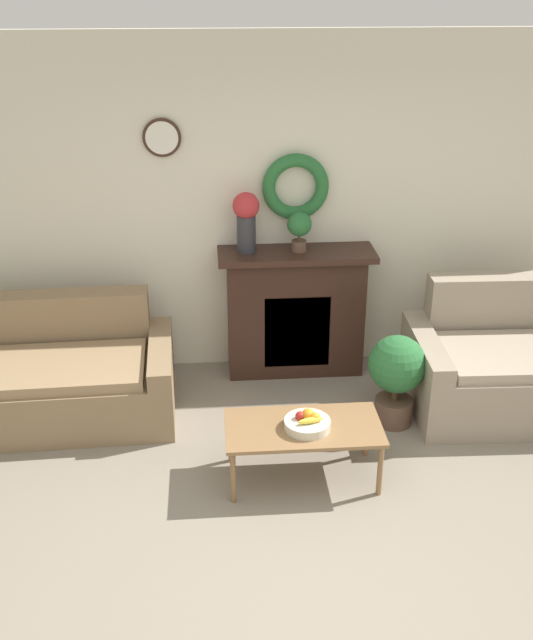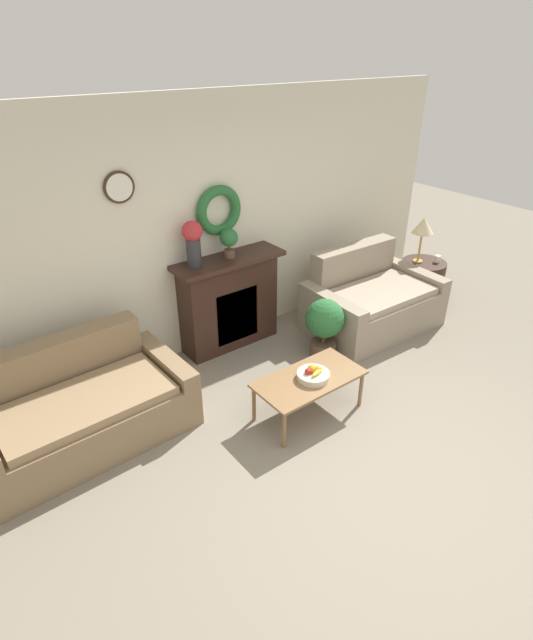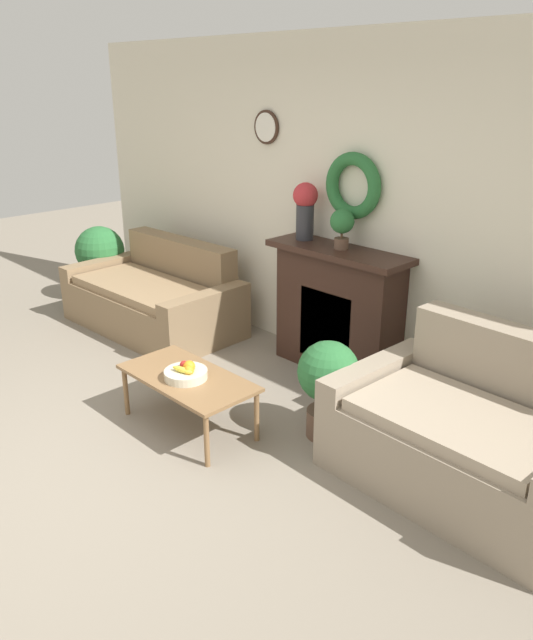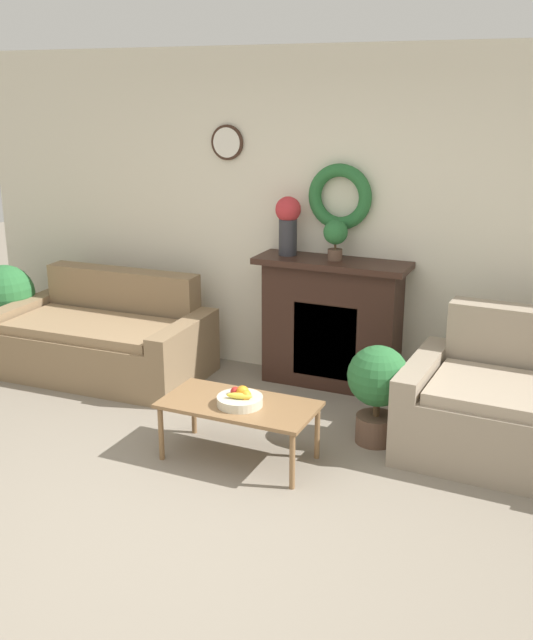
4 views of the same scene
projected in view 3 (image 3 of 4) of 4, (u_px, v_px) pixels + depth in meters
The scene contains 11 objects.
ground_plane at pixel (64, 482), 3.87m from camera, with size 16.00×16.00×0.00m, color gray.
wall_back at pixel (345, 207), 5.11m from camera, with size 6.80×0.17×2.70m.
fireplace at pixel (338, 310), 5.18m from camera, with size 1.24×0.41×1.07m.
couch_left at pixel (156, 298), 6.19m from camera, with size 1.82×1.04×0.84m.
loveseat_right at pixel (469, 437), 3.75m from camera, with size 1.58×1.05×0.94m.
coffee_table at pixel (188, 381), 4.35m from camera, with size 1.02×0.52×0.40m.
fruit_bowl at pixel (186, 373), 4.29m from camera, with size 0.30×0.30×0.13m.
vase_on_mantel_left at pixel (305, 207), 5.15m from camera, with size 0.21×0.21×0.48m.
potted_plant_on_mantel at pixel (342, 224), 4.89m from camera, with size 0.19×0.19×0.32m.
potted_plant_floor_by_couch at pixel (100, 254), 6.88m from camera, with size 0.54×0.54×0.83m.
potted_plant_floor_by_loveseat at pixel (328, 381), 4.22m from camera, with size 0.42×0.42×0.71m.
Camera 3 is at (3.20, -1.36, 2.34)m, focal length 35.00 mm.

